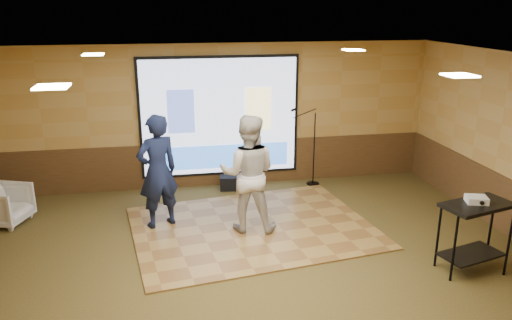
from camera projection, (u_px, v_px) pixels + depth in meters
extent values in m
plane|color=#303719|center=(248.00, 262.00, 7.58)|extent=(9.00, 9.00, 0.00)
cube|color=tan|center=(220.00, 116.00, 10.41)|extent=(9.00, 0.04, 3.00)
cube|color=tan|center=(323.00, 309.00, 3.84)|extent=(9.00, 0.04, 3.00)
cube|color=beige|center=(247.00, 62.00, 6.68)|extent=(9.00, 7.00, 0.04)
cube|color=#452B17|center=(221.00, 163.00, 10.70)|extent=(9.00, 0.04, 0.95)
cube|color=black|center=(220.00, 117.00, 10.36)|extent=(3.32, 0.03, 2.52)
cube|color=#B1BCE0|center=(220.00, 117.00, 10.33)|extent=(3.20, 0.02, 2.40)
cube|color=#455598|center=(181.00, 112.00, 10.14)|extent=(0.55, 0.01, 0.90)
cube|color=#E1CE82|center=(258.00, 109.00, 10.41)|extent=(0.55, 0.01, 0.90)
cube|color=blue|center=(221.00, 156.00, 10.57)|extent=(2.88, 0.01, 0.50)
cube|color=#FFECBF|center=(93.00, 54.00, 7.99)|extent=(0.32, 0.32, 0.02)
cube|color=#FFECBF|center=(353.00, 50.00, 8.76)|extent=(0.32, 0.32, 0.02)
cube|color=#FFECBF|center=(52.00, 87.00, 4.89)|extent=(0.32, 0.32, 0.02)
cube|color=#FFECBF|center=(460.00, 75.00, 5.66)|extent=(0.32, 0.32, 0.02)
cube|color=olive|center=(253.00, 227.00, 8.71)|extent=(4.44, 3.62, 0.03)
imported|color=#121939|center=(158.00, 171.00, 8.48)|extent=(0.86, 0.74, 1.99)
imported|color=beige|center=(248.00, 174.00, 8.34)|extent=(1.13, 0.97, 2.01)
cylinder|color=black|center=(454.00, 249.00, 6.91)|extent=(0.04, 0.04, 1.01)
cylinder|color=black|center=(509.00, 243.00, 7.06)|extent=(0.04, 0.04, 1.01)
cylinder|color=black|center=(438.00, 235.00, 7.31)|extent=(0.04, 0.04, 1.01)
cylinder|color=black|center=(490.00, 231.00, 7.46)|extent=(0.04, 0.04, 1.01)
cube|color=black|center=(478.00, 205.00, 7.03)|extent=(1.01, 0.53, 0.05)
cube|color=black|center=(471.00, 254.00, 7.26)|extent=(0.90, 0.48, 0.03)
cube|color=silver|center=(476.00, 200.00, 7.03)|extent=(0.34, 0.31, 0.09)
cylinder|color=black|center=(313.00, 184.00, 10.84)|extent=(0.27, 0.27, 0.02)
cylinder|color=black|center=(314.00, 149.00, 10.61)|extent=(0.02, 0.02, 1.58)
cylinder|color=black|center=(305.00, 113.00, 10.33)|extent=(0.50, 0.02, 0.20)
cylinder|color=black|center=(293.00, 110.00, 10.26)|extent=(0.12, 0.05, 0.08)
imported|color=gray|center=(5.00, 205.00, 8.81)|extent=(0.97, 0.96, 0.69)
cube|color=black|center=(231.00, 183.00, 10.51)|extent=(0.49, 0.35, 0.28)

